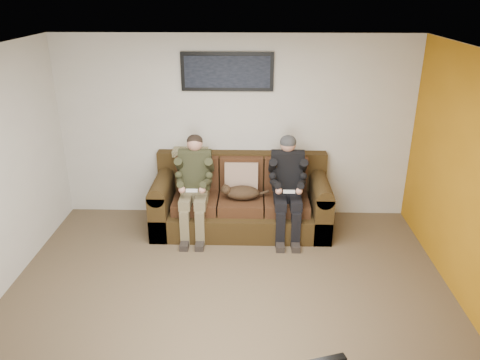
{
  "coord_description": "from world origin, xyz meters",
  "views": [
    {
      "loc": [
        0.24,
        -4.12,
        3.16
      ],
      "look_at": [
        0.09,
        1.2,
        0.95
      ],
      "focal_mm": 35.0,
      "sensor_mm": 36.0,
      "label": 1
    }
  ],
  "objects_px": {
    "person_left": "(195,180)",
    "cat": "(241,192)",
    "sofa": "(241,201)",
    "person_right": "(288,181)",
    "framed_poster": "(227,72)"
  },
  "relations": [
    {
      "from": "sofa",
      "to": "person_right",
      "type": "height_order",
      "value": "person_right"
    },
    {
      "from": "person_left",
      "to": "person_right",
      "type": "xyz_separation_m",
      "value": [
        1.24,
        0.0,
        0.0
      ]
    },
    {
      "from": "sofa",
      "to": "person_left",
      "type": "xyz_separation_m",
      "value": [
        -0.62,
        -0.2,
        0.39
      ]
    },
    {
      "from": "framed_poster",
      "to": "cat",
      "type": "bearing_deg",
      "value": -70.63
    },
    {
      "from": "cat",
      "to": "framed_poster",
      "type": "height_order",
      "value": "framed_poster"
    },
    {
      "from": "sofa",
      "to": "framed_poster",
      "type": "distance_m",
      "value": 1.78
    },
    {
      "from": "sofa",
      "to": "person_left",
      "type": "height_order",
      "value": "person_left"
    },
    {
      "from": "person_left",
      "to": "framed_poster",
      "type": "relative_size",
      "value": 1.07
    },
    {
      "from": "framed_poster",
      "to": "sofa",
      "type": "bearing_deg",
      "value": -62.24
    },
    {
      "from": "person_left",
      "to": "person_right",
      "type": "distance_m",
      "value": 1.24
    },
    {
      "from": "person_right",
      "to": "framed_poster",
      "type": "bearing_deg",
      "value": 144.69
    },
    {
      "from": "person_right",
      "to": "framed_poster",
      "type": "relative_size",
      "value": 1.08
    },
    {
      "from": "person_left",
      "to": "cat",
      "type": "distance_m",
      "value": 0.65
    },
    {
      "from": "cat",
      "to": "framed_poster",
      "type": "distance_m",
      "value": 1.63
    },
    {
      "from": "person_right",
      "to": "framed_poster",
      "type": "height_order",
      "value": "framed_poster"
    }
  ]
}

